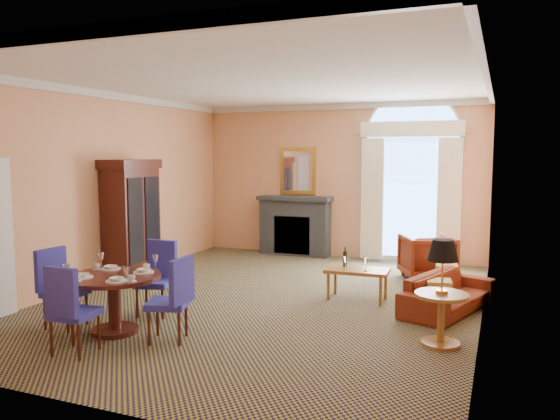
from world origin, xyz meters
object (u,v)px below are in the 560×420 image
at_px(side_table, 442,280).
at_px(armoire, 131,222).
at_px(armchair, 427,257).
at_px(sofa, 448,293).
at_px(coffee_table, 357,271).
at_px(dining_table, 114,290).

bearing_deg(side_table, armoire, 165.38).
bearing_deg(armchair, sofa, 79.35).
distance_m(armchair, coffee_table, 1.96).
xyz_separation_m(sofa, coffee_table, (-1.32, 0.08, 0.18)).
bearing_deg(sofa, armoire, 109.71).
distance_m(armoire, side_table, 5.50).
xyz_separation_m(armchair, coffee_table, (-0.79, -1.79, 0.05)).
height_order(armoire, dining_table, armoire).
relative_size(dining_table, sofa, 0.65).
relative_size(armchair, coffee_table, 0.89).
xyz_separation_m(armoire, coffee_table, (3.95, 0.14, -0.57)).
relative_size(armoire, dining_table, 1.83).
xyz_separation_m(sofa, armchair, (-0.53, 1.87, 0.13)).
xyz_separation_m(sofa, side_table, (0.05, -1.45, 0.50)).
relative_size(armoire, coffee_table, 2.18).
height_order(armoire, sofa, armoire).
distance_m(armoire, armchair, 5.16).
height_order(sofa, side_table, side_table).
xyz_separation_m(armoire, side_table, (5.32, -1.39, -0.24)).
distance_m(sofa, side_table, 1.53).
relative_size(sofa, armchair, 2.06).
height_order(armchair, coffee_table, armchair).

